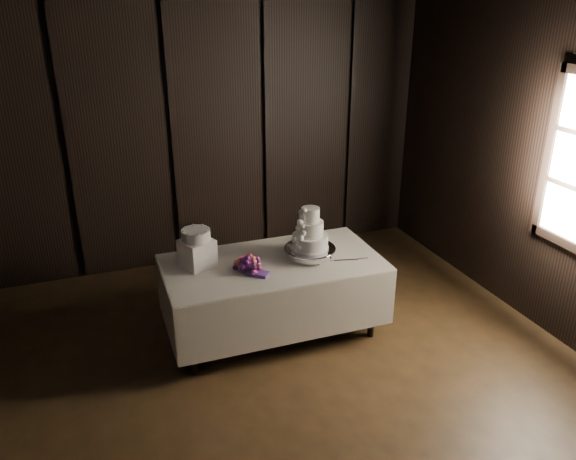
{
  "coord_description": "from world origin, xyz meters",
  "views": [
    {
      "loc": [
        -0.97,
        -2.74,
        3.02
      ],
      "look_at": [
        0.67,
        1.62,
        1.05
      ],
      "focal_mm": 35.0,
      "sensor_mm": 36.0,
      "label": 1
    }
  ],
  "objects": [
    {
      "name": "wedding_cake",
      "position": [
        0.84,
        1.58,
        1.01
      ],
      "size": [
        0.38,
        0.33,
        0.4
      ],
      "rotation": [
        0.0,
        0.0,
        0.3
      ],
      "color": "white",
      "rests_on": "cake_stand"
    },
    {
      "name": "room",
      "position": [
        0.0,
        0.0,
        1.5
      ],
      "size": [
        6.08,
        7.08,
        3.08
      ],
      "color": "black",
      "rests_on": "ground"
    },
    {
      "name": "cake_knife",
      "position": [
        1.13,
        1.41,
        0.77
      ],
      "size": [
        0.36,
        0.11,
        0.01
      ],
      "primitive_type": "cube",
      "rotation": [
        0.0,
        0.0,
        -0.24
      ],
      "color": "silver",
      "rests_on": "display_table"
    },
    {
      "name": "display_table",
      "position": [
        0.52,
        1.62,
        0.42
      ],
      "size": [
        2.0,
        1.06,
        0.76
      ],
      "rotation": [
        0.0,
        0.0,
        -0.01
      ],
      "color": "beige",
      "rests_on": "ground"
    },
    {
      "name": "bouquet",
      "position": [
        0.26,
        1.53,
        0.83
      ],
      "size": [
        0.49,
        0.5,
        0.19
      ],
      "primitive_type": null,
      "rotation": [
        0.0,
        0.0,
        -0.72
      ],
      "color": "#E75962",
      "rests_on": "display_table"
    },
    {
      "name": "small_cake",
      "position": [
        -0.14,
        1.78,
        1.06
      ],
      "size": [
        0.32,
        0.32,
        0.1
      ],
      "primitive_type": "cylinder",
      "rotation": [
        0.0,
        0.0,
        -0.34
      ],
      "color": "white",
      "rests_on": "box_pedestal"
    },
    {
      "name": "cake_stand",
      "position": [
        0.87,
        1.59,
        0.81
      ],
      "size": [
        0.61,
        0.61,
        0.09
      ],
      "primitive_type": "cylinder",
      "rotation": [
        0.0,
        0.0,
        0.32
      ],
      "color": "silver",
      "rests_on": "display_table"
    },
    {
      "name": "box_pedestal",
      "position": [
        -0.14,
        1.78,
        0.89
      ],
      "size": [
        0.34,
        0.34,
        0.25
      ],
      "primitive_type": "cube",
      "rotation": [
        0.0,
        0.0,
        0.41
      ],
      "color": "white",
      "rests_on": "display_table"
    }
  ]
}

